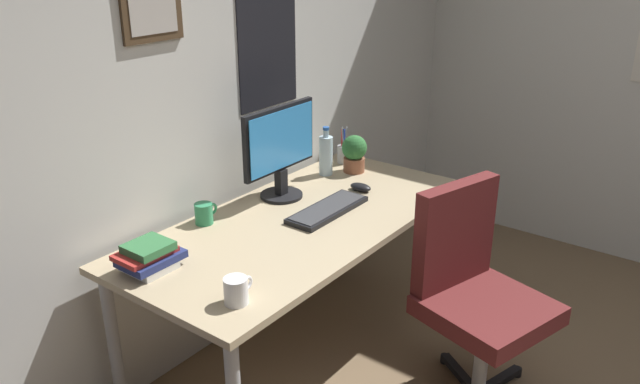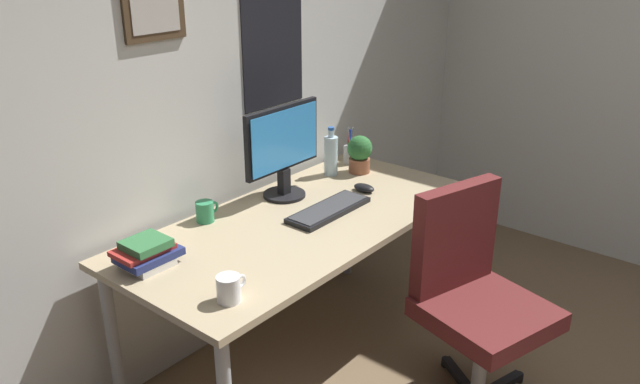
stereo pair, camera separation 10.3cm
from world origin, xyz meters
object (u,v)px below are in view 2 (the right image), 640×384
computer_mouse (364,188)px  water_bottle (331,155)px  potted_plant (360,153)px  pen_cup (350,153)px  book_stack_left (146,253)px  keyboard (329,210)px  coffee_mug_near (205,211)px  office_chair (473,291)px  monitor (283,148)px  coffee_mug_far (229,288)px

computer_mouse → water_bottle: size_ratio=0.44×
potted_plant → water_bottle: bearing=142.7°
pen_cup → potted_plant: bearing=-123.5°
water_bottle → book_stack_left: size_ratio=1.10×
keyboard → book_stack_left: bearing=164.8°
coffee_mug_near → potted_plant: size_ratio=0.59×
water_bottle → book_stack_left: water_bottle is taller
water_bottle → potted_plant: size_ratio=1.29×
computer_mouse → office_chair: bearing=-105.3°
office_chair → coffee_mug_near: 1.17m
water_bottle → monitor: bearing=-178.5°
water_bottle → potted_plant: (0.12, -0.09, -0.00)m
water_bottle → coffee_mug_far: bearing=-157.1°
coffee_mug_near → potted_plant: 0.93m
keyboard → pen_cup: size_ratio=2.15×
coffee_mug_near → book_stack_left: (-0.40, -0.13, 0.00)m
computer_mouse → book_stack_left: book_stack_left is taller
potted_plant → monitor: bearing=170.4°
office_chair → monitor: monitor is taller
coffee_mug_near → potted_plant: bearing=-9.4°
office_chair → potted_plant: office_chair is taller
potted_plant → office_chair: bearing=-114.2°
monitor → book_stack_left: size_ratio=2.01×
office_chair → book_stack_left: 1.30m
monitor → keyboard: monitor is taller
monitor → potted_plant: (0.49, -0.08, -0.13)m
keyboard → water_bottle: bearing=37.5°
computer_mouse → pen_cup: size_ratio=0.55×
computer_mouse → potted_plant: bearing=41.3°
monitor → water_bottle: 0.39m
coffee_mug_near → computer_mouse: bearing=-24.7°
office_chair → book_stack_left: office_chair is taller
pen_cup → book_stack_left: bearing=-175.8°
computer_mouse → pen_cup: 0.41m
office_chair → computer_mouse: 0.75m
keyboard → potted_plant: bearing=21.8°
potted_plant → coffee_mug_far: bearing=-162.7°
office_chair → book_stack_left: (-0.92, 0.89, 0.25)m
keyboard → coffee_mug_far: 0.81m
coffee_mug_far → water_bottle: bearing=22.9°
office_chair → coffee_mug_near: office_chair is taller
keyboard → coffee_mug_near: coffee_mug_near is taller
computer_mouse → potted_plant: (0.20, 0.18, 0.09)m
pen_cup → office_chair: bearing=-115.4°
pen_cup → coffee_mug_far: bearing=-159.1°
monitor → pen_cup: bearing=3.9°
monitor → pen_cup: monitor is taller
office_chair → monitor: size_ratio=2.07×
coffee_mug_far → pen_cup: bearing=20.9°
office_chair → coffee_mug_far: bearing=152.4°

